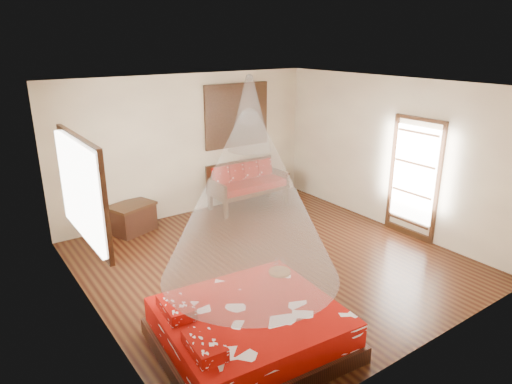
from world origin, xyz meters
TOP-DOWN VIEW (x-y plane):
  - room at (0.00, 0.00)m, footprint 5.54×5.54m
  - bed at (-1.52, -1.60)m, footprint 2.18×2.00m
  - daybed at (1.14, 2.38)m, footprint 1.65×0.74m
  - storage_chest at (-1.38, 2.45)m, footprint 0.93×0.80m
  - shutter_panel at (1.14, 2.72)m, footprint 1.52×0.06m
  - window_left at (-2.71, 0.20)m, footprint 0.10×1.74m
  - glazed_door at (2.72, -0.60)m, footprint 0.08×1.02m
  - wine_tray at (-0.69, -1.11)m, footprint 0.29×0.29m
  - mosquito_net_main at (-1.50, -1.60)m, footprint 1.95×1.95m
  - mosquito_net_daybed at (1.14, 2.25)m, footprint 0.89×0.89m

SIDE VIEW (x-z plane):
  - bed at x=-1.52m, z-range -0.07..0.57m
  - storage_chest at x=-1.38m, z-range 0.00..0.54m
  - daybed at x=1.14m, z-range 0.05..0.99m
  - wine_tray at x=-0.69m, z-range 0.45..0.68m
  - glazed_door at x=2.72m, z-range -0.01..2.15m
  - room at x=0.00m, z-range -0.02..2.82m
  - window_left at x=-2.71m, z-range 1.03..2.37m
  - mosquito_net_main at x=-1.50m, z-range 0.95..2.75m
  - shutter_panel at x=1.14m, z-range 1.24..2.56m
  - mosquito_net_daybed at x=1.14m, z-range 1.25..2.75m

